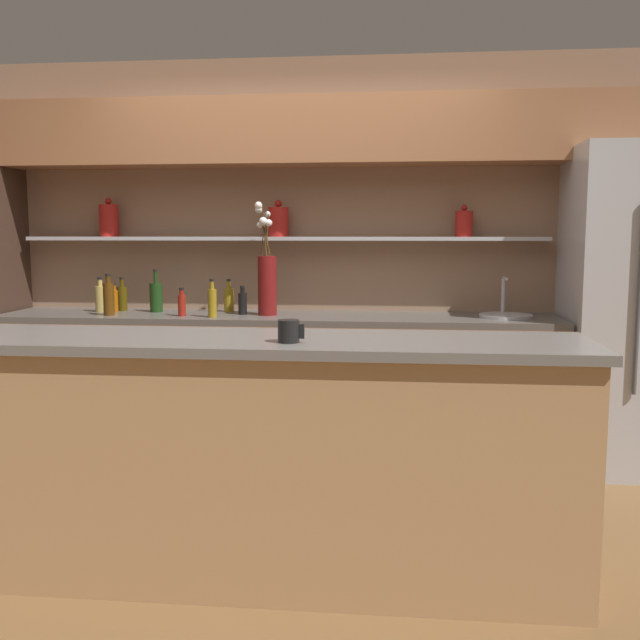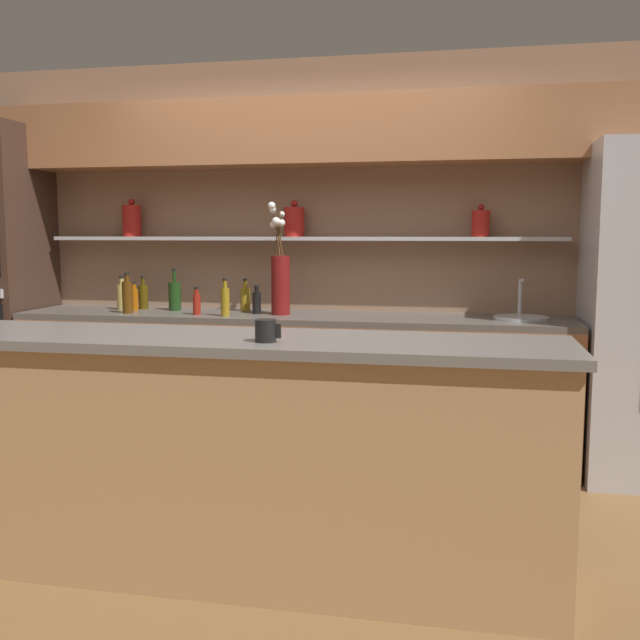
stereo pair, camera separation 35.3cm
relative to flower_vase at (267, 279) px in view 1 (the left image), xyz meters
The scene contains 16 objects.
ground_plane 1.69m from the flower_vase, 80.64° to the right, with size 12.00×12.00×0.00m, color brown.
back_wall_unit 0.54m from the flower_vase, 57.82° to the left, with size 5.20×0.44×2.60m.
back_counter_unit 0.70m from the flower_vase, 24.78° to the left, with size 3.59×0.62×0.92m.
island_counter 1.79m from the flower_vase, 83.11° to the right, with size 2.81×0.61×1.02m.
flower_vase is the anchor object (origin of this frame).
sink_fixture 1.52m from the flower_vase, ahead, with size 0.33×0.33×0.25m.
bottle_sauce_0 0.23m from the flower_vase, behind, with size 0.06×0.06×0.19m.
bottle_oil_1 0.36m from the flower_vase, 150.09° to the left, with size 0.07×0.07×0.22m.
bottle_wine_2 0.79m from the flower_vase, behind, with size 0.08×0.08×0.29m.
bottle_oil_3 0.38m from the flower_vase, 153.42° to the right, with size 0.06×0.06×0.24m.
bottle_spirit_4 1.16m from the flower_vase, behind, with size 0.07×0.07×0.23m.
bottle_sauce_5 0.56m from the flower_vase, 167.88° to the right, with size 0.05×0.05×0.18m.
bottle_spirit_6 1.02m from the flower_vase, behind, with size 0.07×0.07×0.27m.
bottle_oil_7 1.04m from the flower_vase, behind, with size 0.07×0.07×0.23m.
bottle_sauce_8 1.04m from the flower_vase, behind, with size 0.05×0.05×0.20m.
coffee_mug 1.83m from the flower_vase, 77.07° to the right, with size 0.10×0.08×0.09m.
Camera 1 is at (0.62, -3.27, 1.44)m, focal length 40.00 mm.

